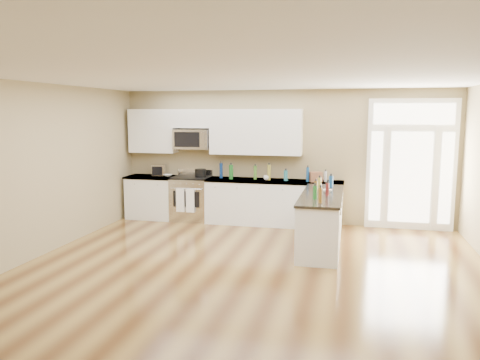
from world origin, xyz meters
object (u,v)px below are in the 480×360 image
at_px(stockpot, 200,173).
at_px(toaster_oven, 159,170).
at_px(peninsula_cabinet, 321,222).
at_px(kitchen_range, 191,198).

bearing_deg(stockpot, toaster_oven, 176.66).
bearing_deg(toaster_oven, peninsula_cabinet, -31.79).
height_order(stockpot, toaster_oven, toaster_oven).
bearing_deg(stockpot, peninsula_cabinet, -29.05).
bearing_deg(kitchen_range, toaster_oven, 172.73).
relative_size(peninsula_cabinet, stockpot, 9.56).
bearing_deg(toaster_oven, stockpot, -12.20).
distance_m(peninsula_cabinet, toaster_oven, 4.02).
xyz_separation_m(peninsula_cabinet, kitchen_range, (-2.88, 1.45, 0.04)).
height_order(peninsula_cabinet, stockpot, stockpot).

